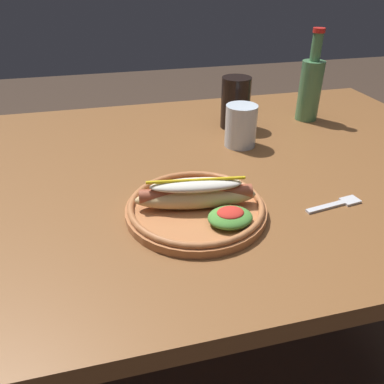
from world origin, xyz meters
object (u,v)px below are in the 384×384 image
(hot_dog_plate, at_px, (198,205))
(fork, at_px, (337,204))
(glass_bottle, at_px, (310,87))
(water_cup, at_px, (241,126))
(soda_cup, at_px, (236,103))

(hot_dog_plate, relative_size, fork, 2.16)
(hot_dog_plate, xyz_separation_m, glass_bottle, (0.44, 0.42, 0.07))
(hot_dog_plate, relative_size, water_cup, 2.51)
(hot_dog_plate, bearing_deg, soda_cup, 62.11)
(soda_cup, relative_size, water_cup, 1.33)
(hot_dog_plate, bearing_deg, glass_bottle, 43.07)
(hot_dog_plate, xyz_separation_m, fork, (0.27, -0.03, -0.02))
(fork, distance_m, glass_bottle, 0.49)
(soda_cup, bearing_deg, hot_dog_plate, -117.89)
(water_cup, distance_m, glass_bottle, 0.29)
(water_cup, relative_size, glass_bottle, 0.41)
(water_cup, height_order, glass_bottle, glass_bottle)
(glass_bottle, bearing_deg, hot_dog_plate, -136.93)
(soda_cup, bearing_deg, water_cup, -103.29)
(fork, height_order, glass_bottle, glass_bottle)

